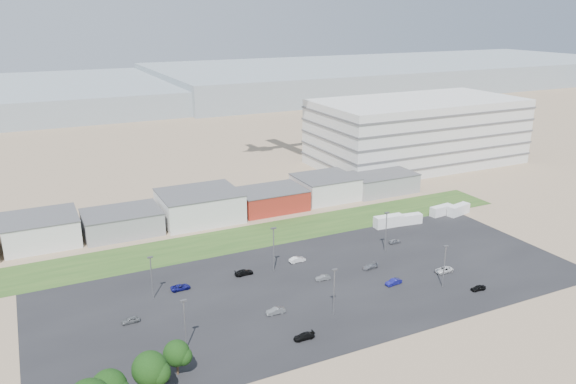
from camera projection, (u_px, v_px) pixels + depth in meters
ground at (348, 335)px, 103.87m from camera, size 700.00×700.00×0.00m
parking_lot at (319, 285)px, 123.06m from camera, size 120.00×50.00×0.01m
grass_strip at (244, 238)px, 148.34m from camera, size 160.00×16.00×0.02m
hills_backdrop at (157, 91)px, 388.59m from camera, size 700.00×200.00×9.00m
building_row at (162, 212)px, 156.28m from camera, size 170.00×20.00×8.00m
parking_garage at (417, 131)px, 218.83m from camera, size 80.00×40.00×25.00m
box_trailer_a at (389, 221)px, 155.93m from camera, size 8.59×3.12×3.17m
box_trailer_b at (409, 219)px, 158.01m from camera, size 7.64×3.20×2.78m
box_trailer_c at (441, 210)px, 164.90m from camera, size 7.69×3.12×2.81m
box_trailer_d at (459, 210)px, 165.30m from camera, size 8.22×4.13×2.95m
tree_right at (150, 372)px, 86.16m from camera, size 5.86×5.86×8.79m
tree_near at (177, 356)px, 91.70m from camera, size 4.71×4.71×7.06m
lightpole_front_l at (185, 325)px, 98.33m from camera, size 1.14×0.47×9.67m
lightpole_front_m at (334, 292)px, 109.66m from camera, size 1.15×0.48×9.81m
lightpole_front_r at (444, 266)px, 120.86m from camera, size 1.13×0.47×9.63m
lightpole_back_l at (152, 278)px, 115.80m from camera, size 1.12×0.47×9.49m
lightpole_back_m at (274, 250)px, 127.91m from camera, size 1.26×0.53×10.75m
lightpole_back_r at (386, 232)px, 138.70m from camera, size 1.22×0.51×10.34m
parked_car_0 at (444, 270)px, 128.77m from camera, size 4.44×2.08×1.23m
parked_car_1 at (394, 282)px, 122.97m from camera, size 4.04×1.77×1.29m
parked_car_2 at (478, 288)px, 120.47m from camera, size 3.48×1.64×1.15m
parked_car_3 at (304, 336)px, 102.54m from camera, size 4.05×1.71×1.17m
parked_car_4 at (276, 311)px, 111.11m from camera, size 3.93×1.53×1.27m
parked_car_5 at (131, 320)px, 107.91m from camera, size 3.47×1.45×1.17m
parked_car_6 at (244, 272)px, 127.53m from camera, size 4.40×1.90×1.26m
parked_car_7 at (323, 278)px, 125.11m from camera, size 3.48×1.58×1.11m
parked_car_8 at (395, 241)px, 144.93m from camera, size 3.30×1.39×1.12m
parked_car_9 at (181, 287)px, 120.74m from camera, size 4.30×2.05×1.18m
parked_car_10 at (154, 379)px, 90.66m from camera, size 4.51×2.17×1.27m
parked_car_11 at (297, 260)px, 134.04m from camera, size 4.03×1.47×1.32m
parked_car_12 at (370, 266)px, 130.63m from camera, size 3.97×1.93×1.11m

